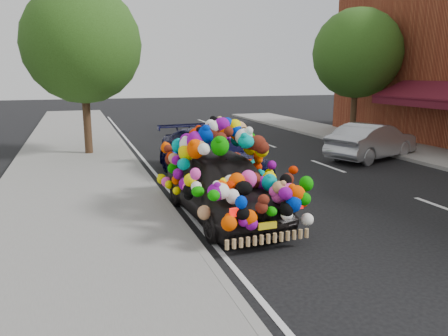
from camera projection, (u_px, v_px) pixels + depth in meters
name	position (u px, v px, depth m)	size (l,w,h in m)	color
ground	(306.00, 227.00, 8.66)	(100.00, 100.00, 0.00)	black
sidewalk	(78.00, 252.00, 7.30)	(4.00, 60.00, 0.12)	gray
kerb	(191.00, 238.00, 7.91)	(0.15, 60.00, 0.13)	gray
lane_markings	(448.00, 209.00, 9.79)	(6.00, 50.00, 0.01)	silver
tree_near_sidewalk	(82.00, 44.00, 15.42)	(4.20, 4.20, 6.13)	#332114
tree_far_b	(357.00, 54.00, 19.62)	(4.00, 4.00, 5.90)	#332114
plush_art_car	(223.00, 168.00, 9.14)	(2.21, 4.42, 2.06)	black
navy_sedan	(211.00, 155.00, 12.49)	(1.98, 4.87, 1.41)	black
silver_hatchback	(372.00, 141.00, 15.52)	(1.36, 3.91, 1.29)	#9EA0A5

